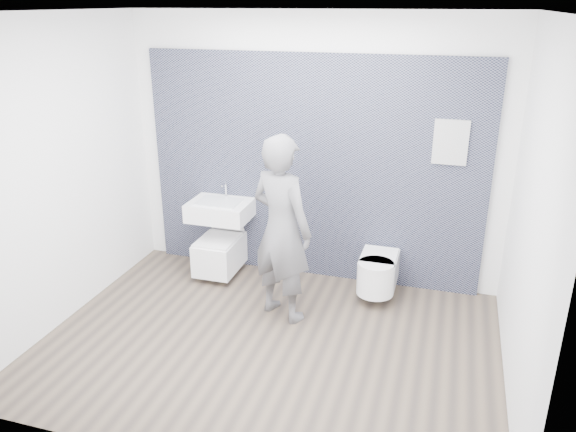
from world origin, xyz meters
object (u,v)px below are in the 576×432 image
(toilet_rounded, at_px, (377,273))
(visitor, at_px, (282,229))
(toilet_square, at_px, (220,252))
(washbasin, at_px, (220,210))

(toilet_rounded, bearing_deg, visitor, -143.96)
(toilet_square, xyz_separation_m, toilet_rounded, (1.75, -0.02, 0.01))
(washbasin, bearing_deg, toilet_rounded, -2.50)
(washbasin, distance_m, toilet_rounded, 1.81)
(toilet_square, relative_size, visitor, 0.43)
(washbasin, height_order, toilet_square, washbasin)
(washbasin, bearing_deg, visitor, -36.62)
(toilet_square, bearing_deg, toilet_rounded, -0.67)
(toilet_rounded, relative_size, visitor, 0.36)
(washbasin, height_order, visitor, visitor)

